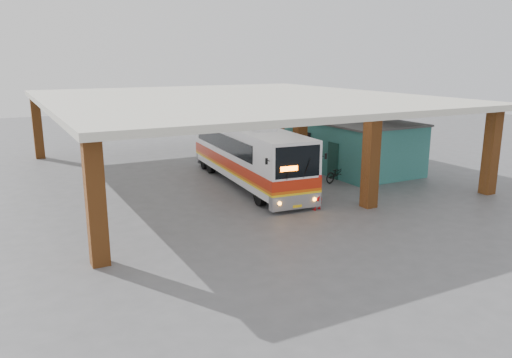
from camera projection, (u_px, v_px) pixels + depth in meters
The scene contains 8 objects.
ground at pixel (281, 200), 24.68m from camera, with size 90.00×90.00×0.00m, color #515154.
brick_columns at pixel (259, 140), 29.11m from camera, with size 20.10×21.60×4.35m.
canopy_roof at pixel (233, 98), 29.43m from camera, with size 21.00×23.00×0.30m, color beige.
shop_building at pixel (352, 145), 31.16m from camera, with size 5.20×8.20×3.11m.
coach_bus at pixel (248, 154), 27.32m from camera, with size 3.49×12.00×3.45m.
motorcycle at pixel (337, 173), 28.13m from camera, with size 0.68×1.95×1.02m, color black.
pedestrian at pixel (317, 192), 22.85m from camera, with size 0.62×0.41×1.71m, color red.
red_chair at pixel (287, 160), 32.41m from camera, with size 0.46×0.46×0.78m.
Camera 1 is at (-12.22, -20.40, 6.80)m, focal length 35.00 mm.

